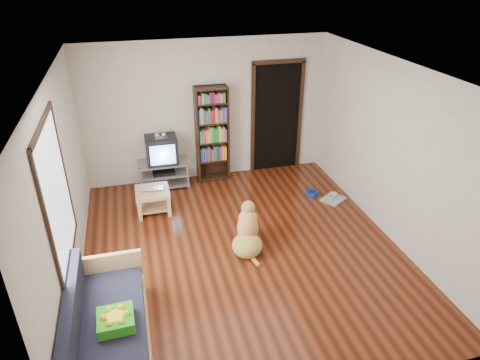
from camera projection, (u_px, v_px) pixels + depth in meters
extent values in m
plane|color=#622510|center=(242.00, 249.00, 6.29)|extent=(5.00, 5.00, 0.00)
plane|color=white|center=(243.00, 72.00, 5.09)|extent=(5.00, 5.00, 0.00)
plane|color=beige|center=(207.00, 111.00, 7.83)|extent=(4.50, 0.00, 4.50)
plane|color=beige|center=(321.00, 298.00, 3.55)|extent=(4.50, 0.00, 4.50)
plane|color=beige|center=(63.00, 191.00, 5.18)|extent=(0.00, 5.00, 5.00)
plane|color=beige|center=(392.00, 152.00, 6.20)|extent=(0.00, 5.00, 5.00)
cube|color=#399C1C|center=(116.00, 320.00, 4.42)|extent=(0.38, 0.38, 0.12)
imported|color=silver|center=(152.00, 190.00, 7.01)|extent=(0.38, 0.26, 0.03)
cylinder|color=navy|center=(312.00, 193.00, 7.69)|extent=(0.22, 0.22, 0.08)
cube|color=#A2A2A2|center=(333.00, 199.00, 7.55)|extent=(0.51, 0.49, 0.03)
cube|color=white|center=(57.00, 196.00, 4.66)|extent=(0.02, 1.30, 1.60)
cube|color=black|center=(41.00, 125.00, 4.28)|extent=(0.03, 1.42, 0.06)
cube|color=black|center=(71.00, 256.00, 5.04)|extent=(0.03, 1.42, 0.06)
cube|color=black|center=(49.00, 231.00, 4.06)|extent=(0.03, 0.06, 1.70)
cube|color=black|center=(64.00, 169.00, 5.26)|extent=(0.03, 0.06, 1.70)
cube|color=black|center=(276.00, 118.00, 8.24)|extent=(0.90, 0.02, 2.10)
cube|color=black|center=(253.00, 121.00, 8.12)|extent=(0.07, 0.05, 2.14)
cube|color=black|center=(300.00, 116.00, 8.33)|extent=(0.07, 0.05, 2.14)
cube|color=black|center=(279.00, 62.00, 7.72)|extent=(1.03, 0.05, 0.07)
cube|color=#99999E|center=(163.00, 163.00, 7.79)|extent=(0.90, 0.45, 0.04)
cube|color=#99999E|center=(164.00, 174.00, 7.90)|extent=(0.86, 0.42, 0.03)
cube|color=#99999E|center=(165.00, 183.00, 7.99)|extent=(0.90, 0.45, 0.04)
cylinder|color=#99999E|center=(141.00, 182.00, 7.63)|extent=(0.04, 0.04, 0.50)
cylinder|color=#99999E|center=(188.00, 176.00, 7.82)|extent=(0.04, 0.04, 0.50)
cylinder|color=#99999E|center=(140.00, 172.00, 7.98)|extent=(0.04, 0.04, 0.50)
cylinder|color=#99999E|center=(185.00, 167.00, 8.17)|extent=(0.04, 0.04, 0.50)
cube|color=black|center=(164.00, 172.00, 7.88)|extent=(0.40, 0.30, 0.07)
cube|color=black|center=(162.00, 150.00, 7.67)|extent=(0.55, 0.48, 0.48)
cube|color=black|center=(160.00, 145.00, 7.84)|extent=(0.40, 0.14, 0.36)
cube|color=#8CBFF2|center=(163.00, 155.00, 7.46)|extent=(0.44, 0.02, 0.36)
cube|color=silver|center=(161.00, 138.00, 7.51)|extent=(0.20, 0.07, 0.02)
sphere|color=silver|center=(157.00, 136.00, 7.48)|extent=(0.09, 0.09, 0.09)
sphere|color=silver|center=(164.00, 135.00, 7.51)|extent=(0.09, 0.09, 0.09)
cube|color=black|center=(197.00, 136.00, 7.83)|extent=(0.03, 0.30, 1.80)
cube|color=black|center=(227.00, 133.00, 7.95)|extent=(0.03, 0.30, 1.80)
cube|color=black|center=(211.00, 132.00, 8.01)|extent=(0.60, 0.02, 1.80)
cube|color=black|center=(213.00, 176.00, 8.29)|extent=(0.56, 0.28, 0.02)
cube|color=black|center=(213.00, 159.00, 8.12)|extent=(0.56, 0.28, 0.03)
cube|color=black|center=(212.00, 141.00, 7.95)|extent=(0.56, 0.28, 0.02)
cube|color=black|center=(212.00, 122.00, 7.78)|extent=(0.56, 0.28, 0.02)
cube|color=black|center=(211.00, 103.00, 7.61)|extent=(0.56, 0.28, 0.02)
cube|color=black|center=(211.00, 88.00, 7.49)|extent=(0.56, 0.28, 0.02)
cube|color=tan|center=(113.00, 342.00, 4.63)|extent=(0.80, 1.80, 0.22)
cube|color=#1E1E2D|center=(110.00, 328.00, 4.53)|extent=(0.74, 1.74, 0.18)
cube|color=#1E1E2D|center=(71.00, 315.00, 4.32)|extent=(0.12, 1.74, 0.40)
cube|color=tan|center=(108.00, 265.00, 5.18)|extent=(0.80, 0.06, 0.30)
cube|color=tan|center=(152.00, 192.00, 7.05)|extent=(0.55, 0.55, 0.06)
cube|color=tan|center=(154.00, 206.00, 7.18)|extent=(0.45, 0.45, 0.03)
cube|color=tan|center=(140.00, 211.00, 6.89)|extent=(0.06, 0.06, 0.34)
cube|color=tan|center=(169.00, 207.00, 7.00)|extent=(0.06, 0.06, 0.34)
cube|color=tan|center=(138.00, 197.00, 7.29)|extent=(0.06, 0.06, 0.34)
cube|color=tan|center=(166.00, 194.00, 7.40)|extent=(0.06, 0.06, 0.34)
ellipsoid|color=gold|center=(247.00, 245.00, 6.14)|extent=(0.57, 0.59, 0.33)
ellipsoid|color=tan|center=(248.00, 228.00, 6.21)|extent=(0.41, 0.43, 0.43)
ellipsoid|color=tan|center=(248.00, 219.00, 6.24)|extent=(0.34, 0.32, 0.31)
ellipsoid|color=#B77E46|center=(248.00, 207.00, 6.21)|extent=(0.26, 0.27, 0.19)
ellipsoid|color=#BA8B47|center=(249.00, 205.00, 6.31)|extent=(0.13, 0.18, 0.08)
sphere|color=black|center=(249.00, 202.00, 6.38)|extent=(0.04, 0.04, 0.04)
ellipsoid|color=tan|center=(243.00, 209.00, 6.19)|extent=(0.07, 0.08, 0.13)
ellipsoid|color=#BC8348|center=(253.00, 209.00, 6.18)|extent=(0.07, 0.08, 0.13)
cylinder|color=tan|center=(244.00, 229.00, 6.43)|extent=(0.10, 0.12, 0.35)
cylinder|color=tan|center=(253.00, 230.00, 6.43)|extent=(0.10, 0.12, 0.35)
sphere|color=tan|center=(244.00, 236.00, 6.54)|extent=(0.09, 0.09, 0.09)
sphere|color=#B78246|center=(253.00, 236.00, 6.54)|extent=(0.09, 0.09, 0.09)
cylinder|color=tan|center=(254.00, 260.00, 6.02)|extent=(0.12, 0.31, 0.07)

